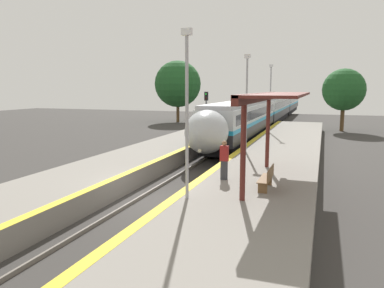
{
  "coord_description": "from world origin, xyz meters",
  "views": [
    {
      "loc": [
        6.92,
        -14.37,
        4.99
      ],
      "look_at": [
        0.58,
        3.58,
        2.11
      ],
      "focal_mm": 35.0,
      "sensor_mm": 36.0,
      "label": 1
    }
  ],
  "objects_px": {
    "train": "(272,108)",
    "platform_bench": "(267,177)",
    "lamppost_far": "(270,94)",
    "railway_signal": "(206,115)",
    "lamppost_near": "(187,105)",
    "person_waiting": "(224,159)",
    "lamppost_mid": "(247,97)"
  },
  "relations": [
    {
      "from": "lamppost_near",
      "to": "lamppost_far",
      "type": "bearing_deg",
      "value": 90.0
    },
    {
      "from": "person_waiting",
      "to": "lamppost_far",
      "type": "relative_size",
      "value": 0.29
    },
    {
      "from": "platform_bench",
      "to": "lamppost_mid",
      "type": "xyz_separation_m",
      "value": [
        -2.61,
        8.57,
        2.96
      ]
    },
    {
      "from": "lamppost_mid",
      "to": "lamppost_far",
      "type": "xyz_separation_m",
      "value": [
        0.0,
        10.81,
        0.0
      ]
    },
    {
      "from": "person_waiting",
      "to": "lamppost_far",
      "type": "height_order",
      "value": "lamppost_far"
    },
    {
      "from": "train",
      "to": "railway_signal",
      "type": "xyz_separation_m",
      "value": [
        -2.05,
        -24.57,
        0.66
      ]
    },
    {
      "from": "train",
      "to": "lamppost_far",
      "type": "distance_m",
      "value": 19.47
    },
    {
      "from": "railway_signal",
      "to": "platform_bench",
      "type": "bearing_deg",
      "value": -63.61
    },
    {
      "from": "lamppost_mid",
      "to": "lamppost_near",
      "type": "bearing_deg",
      "value": -90.0
    },
    {
      "from": "train",
      "to": "railway_signal",
      "type": "distance_m",
      "value": 24.67
    },
    {
      "from": "platform_bench",
      "to": "railway_signal",
      "type": "relative_size",
      "value": 0.38
    },
    {
      "from": "lamppost_mid",
      "to": "lamppost_far",
      "type": "distance_m",
      "value": 10.81
    },
    {
      "from": "train",
      "to": "platform_bench",
      "type": "bearing_deg",
      "value": -82.75
    },
    {
      "from": "train",
      "to": "person_waiting",
      "type": "height_order",
      "value": "train"
    },
    {
      "from": "lamppost_far",
      "to": "railway_signal",
      "type": "bearing_deg",
      "value": -128.99
    },
    {
      "from": "railway_signal",
      "to": "lamppost_far",
      "type": "bearing_deg",
      "value": 51.01
    },
    {
      "from": "train",
      "to": "person_waiting",
      "type": "xyz_separation_m",
      "value": [
        2.86,
        -37.64,
        -0.31
      ]
    },
    {
      "from": "train",
      "to": "lamppost_far",
      "type": "bearing_deg",
      "value": -83.2
    },
    {
      "from": "lamppost_far",
      "to": "lamppost_near",
      "type": "bearing_deg",
      "value": -90.0
    },
    {
      "from": "platform_bench",
      "to": "railway_signal",
      "type": "distance_m",
      "value": 15.71
    },
    {
      "from": "railway_signal",
      "to": "lamppost_far",
      "type": "height_order",
      "value": "lamppost_far"
    },
    {
      "from": "platform_bench",
      "to": "person_waiting",
      "type": "height_order",
      "value": "person_waiting"
    },
    {
      "from": "lamppost_near",
      "to": "lamppost_far",
      "type": "distance_m",
      "value": 21.62
    },
    {
      "from": "person_waiting",
      "to": "lamppost_near",
      "type": "height_order",
      "value": "lamppost_near"
    },
    {
      "from": "platform_bench",
      "to": "lamppost_near",
      "type": "bearing_deg",
      "value": -139.39
    },
    {
      "from": "train",
      "to": "lamppost_near",
      "type": "height_order",
      "value": "lamppost_near"
    },
    {
      "from": "person_waiting",
      "to": "railway_signal",
      "type": "distance_m",
      "value": 13.99
    },
    {
      "from": "person_waiting",
      "to": "lamppost_far",
      "type": "xyz_separation_m",
      "value": [
        -0.57,
        18.43,
        2.53
      ]
    },
    {
      "from": "platform_bench",
      "to": "lamppost_far",
      "type": "relative_size",
      "value": 0.29
    },
    {
      "from": "train",
      "to": "lamppost_near",
      "type": "bearing_deg",
      "value": -86.79
    },
    {
      "from": "train",
      "to": "platform_bench",
      "type": "relative_size",
      "value": 37.37
    },
    {
      "from": "person_waiting",
      "to": "lamppost_near",
      "type": "distance_m",
      "value": 4.11
    }
  ]
}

